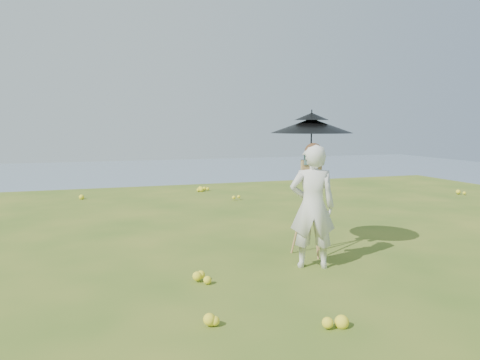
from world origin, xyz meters
name	(u,v)px	position (x,y,z in m)	size (l,w,h in m)	color
ground	(357,229)	(0.00, 0.00, 0.00)	(14.00, 14.00, 0.00)	#40641C
shoreline_tier	(119,337)	(0.00, 75.00, -36.00)	(170.00, 28.00, 8.00)	slate
bay_water	(96,195)	(0.00, 240.00, -34.00)	(700.00, 700.00, 0.00)	slate
slope_trees	(143,308)	(0.00, 35.00, -15.00)	(110.00, 50.00, 6.00)	#1F4F17
harbor_town	(118,302)	(0.00, 75.00, -29.50)	(110.00, 22.00, 5.00)	silver
moored_boats	(63,228)	(-12.50, 161.00, -33.65)	(140.00, 140.00, 0.70)	silver
wildflowers	(350,223)	(0.00, 0.25, 0.06)	(10.00, 10.50, 0.12)	yellow
painter	(312,207)	(-1.82, -1.77, 0.80)	(0.59, 0.39, 1.61)	beige
field_easel	(311,203)	(-1.56, -1.22, 0.74)	(0.57, 0.57, 1.49)	#A36744
sun_umbrella	(311,140)	(-1.55, -1.19, 1.65)	(1.15, 1.15, 0.84)	black
painter_cap	(314,148)	(-1.82, -1.77, 1.56)	(0.22, 0.26, 0.10)	#C46B73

